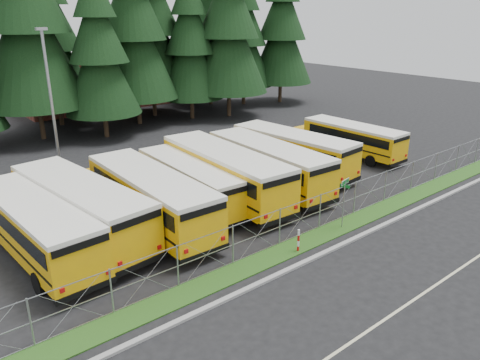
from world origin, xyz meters
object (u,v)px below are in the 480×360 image
at_px(bus_3, 188,183).
at_px(bus_east, 349,140).
at_px(bus_4, 221,174).
at_px(street_sign, 344,193).
at_px(bus_0, 35,228).
at_px(bus_6, 289,152).
at_px(bus_2, 148,199).
at_px(bus_5, 264,165).
at_px(striped_bollard, 298,241).
at_px(bus_1, 78,209).
at_px(light_standard, 51,100).

height_order(bus_3, bus_east, bus_3).
relative_size(bus_4, street_sign, 4.39).
height_order(bus_0, bus_3, bus_0).
bearing_deg(bus_0, street_sign, -31.42).
xyz_separation_m(bus_3, bus_6, (9.04, 0.53, 0.10)).
bearing_deg(bus_4, bus_2, -170.91).
relative_size(bus_5, bus_east, 1.17).
height_order(bus_0, bus_6, bus_0).
bearing_deg(bus_5, striped_bollard, -118.41).
height_order(bus_2, bus_east, bus_2).
bearing_deg(striped_bollard, bus_east, 30.26).
bearing_deg(bus_2, bus_1, 165.19).
bearing_deg(bus_0, bus_6, 0.37).
bearing_deg(bus_east, light_standard, 152.62).
bearing_deg(bus_3, bus_0, -173.14).
xyz_separation_m(bus_0, light_standard, (4.94, 10.74, 4.01)).
relative_size(bus_3, bus_6, 0.93).
bearing_deg(bus_east, bus_0, -178.98).
bearing_deg(street_sign, bus_6, 62.79).
bearing_deg(bus_1, light_standard, 69.40).
bearing_deg(bus_east, bus_4, -178.05).
relative_size(bus_3, light_standard, 1.05).
xyz_separation_m(bus_0, bus_3, (9.14, 0.68, -0.10)).
height_order(bus_3, bus_6, bus_6).
distance_m(bus_6, striped_bollard, 12.11).
height_order(bus_3, bus_4, bus_4).
xyz_separation_m(bus_6, bus_east, (6.65, -0.24, -0.18)).
distance_m(bus_2, striped_bollard, 8.48).
xyz_separation_m(bus_2, striped_bollard, (4.15, -7.34, -0.97)).
distance_m(bus_4, bus_6, 6.97).
relative_size(bus_5, striped_bollard, 9.78).
bearing_deg(bus_3, striped_bollard, -81.48).
xyz_separation_m(bus_5, bus_6, (3.51, 1.25, -0.05)).
distance_m(bus_3, bus_5, 5.58).
relative_size(bus_2, bus_6, 1.05).
bearing_deg(street_sign, striped_bollard, -174.74).
height_order(bus_2, bus_5, bus_2).
distance_m(bus_0, bus_4, 11.28).
xyz_separation_m(bus_3, street_sign, (4.65, -8.00, 0.64)).
relative_size(bus_4, striped_bollard, 10.27).
bearing_deg(street_sign, bus_east, 36.94).
xyz_separation_m(bus_0, bus_6, (18.18, 1.21, -0.00)).
bearing_deg(bus_6, bus_2, -177.98).
bearing_deg(striped_bollard, bus_6, 47.38).
bearing_deg(bus_east, bus_5, -175.56).
xyz_separation_m(bus_3, bus_4, (2.15, -0.46, 0.22)).
bearing_deg(bus_2, bus_4, 7.14).
relative_size(bus_2, bus_5, 1.02).
height_order(bus_0, street_sign, bus_0).
bearing_deg(bus_6, bus_1, 176.82).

